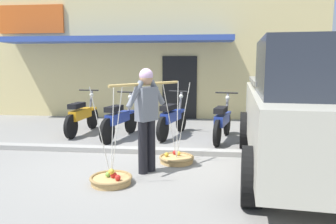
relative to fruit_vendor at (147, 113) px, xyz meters
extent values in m
plane|color=gray|center=(-0.34, 0.44, -0.98)|extent=(90.00, 90.00, 0.00)
cube|color=gray|center=(-0.34, 1.14, -0.93)|extent=(20.00, 0.24, 0.10)
cylinder|color=black|center=(-0.05, -0.07, -0.55)|extent=(0.15, 0.15, 0.86)
cylinder|color=black|center=(0.05, 0.07, -0.55)|extent=(0.15, 0.15, 0.86)
cube|color=slate|center=(0.00, 0.00, 0.15)|extent=(0.36, 0.39, 0.54)
sphere|color=tan|center=(0.00, 0.00, 0.56)|extent=(0.21, 0.21, 0.21)
sphere|color=#D1A8CC|center=(0.00, 0.00, 0.61)|extent=(0.22, 0.22, 0.22)
cylinder|color=slate|center=(-0.14, -0.19, 0.32)|extent=(0.27, 0.32, 0.43)
cylinder|color=slate|center=(0.14, 0.19, 0.32)|extent=(0.27, 0.32, 0.43)
cylinder|color=tan|center=(0.00, 0.00, 0.47)|extent=(0.91, 1.20, 0.04)
cylinder|color=tan|center=(-0.44, -0.59, -0.93)|extent=(0.59, 0.59, 0.09)
torus|color=olive|center=(-0.44, -0.59, -0.88)|extent=(0.63, 0.63, 0.05)
sphere|color=red|center=(-0.40, -0.58, -0.84)|extent=(0.09, 0.09, 0.09)
sphere|color=#71B043|center=(-0.49, -0.56, -0.85)|extent=(0.08, 0.08, 0.08)
sphere|color=red|center=(-0.39, -0.57, -0.85)|extent=(0.08, 0.08, 0.08)
sphere|color=red|center=(-0.31, -0.69, -0.84)|extent=(0.09, 0.09, 0.09)
sphere|color=gold|center=(-0.43, -0.59, -0.79)|extent=(0.09, 0.09, 0.09)
cylinder|color=silver|center=(-0.44, -0.45, -0.21)|extent=(0.01, 0.28, 1.36)
cylinder|color=silver|center=(-0.55, -0.66, -0.21)|extent=(0.25, 0.15, 1.36)
cylinder|color=silver|center=(-0.32, -0.66, -0.21)|extent=(0.25, 0.15, 1.36)
cylinder|color=tan|center=(0.44, 0.59, -0.93)|extent=(0.59, 0.59, 0.09)
torus|color=olive|center=(0.44, 0.59, -0.88)|extent=(0.63, 0.63, 0.05)
sphere|color=red|center=(0.39, 0.77, -0.85)|extent=(0.08, 0.08, 0.08)
sphere|color=gold|center=(0.25, 0.62, -0.85)|extent=(0.08, 0.08, 0.08)
sphere|color=yellow|center=(0.46, 0.72, -0.85)|extent=(0.08, 0.08, 0.08)
cylinder|color=silver|center=(0.44, 0.72, -0.21)|extent=(0.01, 0.28, 1.36)
cylinder|color=silver|center=(0.32, 0.52, -0.21)|extent=(0.25, 0.15, 1.36)
cylinder|color=silver|center=(0.55, 0.52, -0.21)|extent=(0.25, 0.15, 1.36)
cylinder|color=black|center=(-2.12, 3.42, -0.69)|extent=(0.12, 0.58, 0.58)
cylinder|color=black|center=(-2.22, 2.19, -0.69)|extent=(0.12, 0.58, 0.58)
cube|color=orange|center=(-2.12, 3.42, -0.42)|extent=(0.16, 0.29, 0.06)
cube|color=orange|center=(-2.18, 2.70, -0.47)|extent=(0.27, 0.91, 0.24)
cube|color=black|center=(-2.19, 2.52, -0.23)|extent=(0.26, 0.58, 0.12)
cylinder|color=slate|center=(-2.13, 3.32, -0.30)|extent=(0.08, 0.30, 0.76)
cylinder|color=black|center=(-2.14, 3.24, 0.09)|extent=(0.54, 0.08, 0.04)
sphere|color=silver|center=(-2.12, 3.40, -0.05)|extent=(0.11, 0.11, 0.11)
cylinder|color=black|center=(-0.95, 2.97, -0.69)|extent=(0.20, 0.58, 0.58)
cylinder|color=black|center=(-1.20, 1.75, -0.69)|extent=(0.20, 0.58, 0.58)
cube|color=navy|center=(-0.95, 2.97, -0.42)|extent=(0.19, 0.30, 0.06)
cube|color=navy|center=(-1.10, 2.26, -0.47)|extent=(0.38, 0.92, 0.24)
cube|color=black|center=(-1.13, 2.09, -0.23)|extent=(0.33, 0.59, 0.12)
cylinder|color=slate|center=(-0.97, 2.87, -0.30)|extent=(0.12, 0.30, 0.76)
cylinder|color=black|center=(-0.99, 2.79, 0.09)|extent=(0.54, 0.15, 0.04)
sphere|color=silver|center=(-0.95, 2.95, -0.05)|extent=(0.11, 0.11, 0.11)
cylinder|color=black|center=(0.31, 3.31, -0.69)|extent=(0.23, 0.58, 0.58)
cylinder|color=black|center=(-0.02, 2.12, -0.69)|extent=(0.23, 0.58, 0.58)
cube|color=navy|center=(0.31, 3.31, -0.42)|extent=(0.21, 0.31, 0.06)
cube|color=navy|center=(0.12, 2.62, -0.47)|extent=(0.43, 0.92, 0.24)
cube|color=black|center=(0.07, 2.45, -0.23)|extent=(0.36, 0.60, 0.12)
cylinder|color=slate|center=(0.29, 3.22, -0.30)|extent=(0.14, 0.30, 0.76)
cylinder|color=black|center=(0.27, 3.14, 0.09)|extent=(0.53, 0.18, 0.04)
sphere|color=silver|center=(0.31, 3.30, -0.05)|extent=(0.11, 0.11, 0.11)
cylinder|color=black|center=(1.48, 3.04, -0.69)|extent=(0.21, 0.58, 0.58)
cylinder|color=black|center=(1.20, 1.83, -0.69)|extent=(0.21, 0.58, 0.58)
cube|color=navy|center=(1.48, 3.04, -0.42)|extent=(0.20, 0.30, 0.06)
cube|color=navy|center=(1.32, 2.34, -0.47)|extent=(0.40, 0.92, 0.24)
cube|color=black|center=(1.28, 2.16, -0.23)|extent=(0.34, 0.60, 0.12)
cylinder|color=slate|center=(1.46, 2.94, -0.30)|extent=(0.13, 0.30, 0.76)
cylinder|color=black|center=(1.44, 2.86, 0.09)|extent=(0.53, 0.16, 0.04)
sphere|color=silver|center=(1.48, 3.02, -0.05)|extent=(0.11, 0.11, 0.11)
cube|color=beige|center=(2.61, 0.25, -0.12)|extent=(2.33, 4.86, 0.96)
cube|color=#282D38|center=(2.53, -0.57, 0.74)|extent=(1.92, 2.04, 0.76)
cube|color=gray|center=(2.71, 1.30, 0.46)|extent=(2.02, 2.51, 0.08)
cylinder|color=black|center=(1.53, -1.11, -0.60)|extent=(0.33, 0.78, 0.76)
cylinder|color=black|center=(1.80, 1.79, -0.60)|extent=(0.33, 0.78, 0.76)
cube|color=#DBC684|center=(-1.84, 7.88, 1.12)|extent=(13.00, 5.00, 4.20)
cube|color=#334CA3|center=(-1.84, 4.88, 1.52)|extent=(7.15, 1.00, 0.16)
cube|color=#DB5B1E|center=(-4.77, 5.33, 2.22)|extent=(2.20, 0.08, 0.90)
cube|color=black|center=(0.11, 5.36, 0.02)|extent=(1.10, 0.06, 2.00)
camera|label=1|loc=(0.94, -5.12, 0.80)|focal=35.06mm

